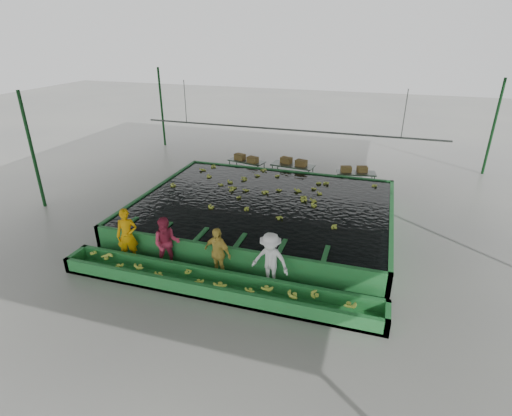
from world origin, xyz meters
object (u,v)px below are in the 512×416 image
(worker_a, at_px, (127,236))
(box_stack_right, at_px, (354,172))
(flotation_tank, at_px, (263,211))
(box_stack_left, at_px, (246,161))
(packing_table_right, at_px, (355,181))
(packing_table_left, at_px, (247,168))
(sorting_trough, at_px, (214,285))
(worker_c, at_px, (217,253))
(box_stack_mid, at_px, (294,164))
(worker_d, at_px, (270,261))
(worker_b, at_px, (167,243))
(packing_table_mid, at_px, (292,174))

(worker_a, bearing_deg, box_stack_right, 30.24)
(flotation_tank, height_order, box_stack_left, box_stack_left)
(packing_table_right, bearing_deg, box_stack_right, 153.37)
(packing_table_right, xyz_separation_m, box_stack_left, (-5.65, 0.03, 0.46))
(worker_a, xyz_separation_m, packing_table_left, (1.05, 9.21, -0.51))
(packing_table_right, bearing_deg, packing_table_left, 178.89)
(packing_table_left, height_order, packing_table_right, packing_table_left)
(sorting_trough, distance_m, worker_c, 1.03)
(worker_a, xyz_separation_m, worker_c, (3.22, 0.00, -0.08))
(packing_table_left, bearing_deg, box_stack_mid, -3.68)
(sorting_trough, bearing_deg, box_stack_left, 103.50)
(worker_a, height_order, box_stack_mid, worker_a)
(sorting_trough, distance_m, worker_d, 1.81)
(box_stack_left, bearing_deg, box_stack_mid, -1.97)
(flotation_tank, bearing_deg, packing_table_left, 115.89)
(worker_c, xyz_separation_m, box_stack_left, (-2.17, 9.13, 0.02))
(worker_b, bearing_deg, worker_d, -23.60)
(packing_table_left, bearing_deg, worker_c, -76.73)
(worker_c, relative_size, worker_d, 0.95)
(worker_d, relative_size, packing_table_left, 0.94)
(worker_a, height_order, packing_table_right, worker_a)
(packing_table_right, distance_m, box_stack_left, 5.66)
(worker_a, relative_size, worker_c, 1.10)
(box_stack_mid, xyz_separation_m, box_stack_right, (2.98, 0.11, -0.12))
(worker_b, relative_size, packing_table_left, 0.93)
(worker_d, relative_size, box_stack_mid, 1.31)
(worker_d, bearing_deg, packing_table_left, 120.10)
(packing_table_left, distance_m, packing_table_right, 5.64)
(packing_table_mid, height_order, box_stack_right, box_stack_right)
(packing_table_right, height_order, box_stack_right, box_stack_right)
(worker_a, bearing_deg, worker_b, -24.07)
(worker_c, relative_size, packing_table_right, 0.93)
(worker_a, bearing_deg, box_stack_left, 59.39)
(sorting_trough, height_order, box_stack_mid, box_stack_mid)
(packing_table_right, relative_size, box_stack_right, 1.47)
(packing_table_mid, bearing_deg, packing_table_left, 175.09)
(flotation_tank, xyz_separation_m, worker_b, (-1.97, -4.30, 0.45))
(box_stack_left, height_order, box_stack_mid, box_stack_mid)
(worker_d, bearing_deg, box_stack_right, 87.04)
(box_stack_mid, relative_size, box_stack_right, 1.09)
(sorting_trough, height_order, packing_table_left, packing_table_left)
(worker_c, distance_m, packing_table_left, 9.47)
(worker_a, bearing_deg, packing_table_right, 29.60)
(packing_table_left, bearing_deg, worker_b, -87.44)
(sorting_trough, relative_size, packing_table_mid, 4.72)
(box_stack_mid, bearing_deg, packing_table_right, 1.01)
(worker_a, bearing_deg, packing_table_left, 59.43)
(box_stack_right, bearing_deg, box_stack_left, -179.75)
(worker_d, xyz_separation_m, box_stack_right, (1.66, 9.16, -0.06))
(flotation_tank, distance_m, box_stack_mid, 4.78)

